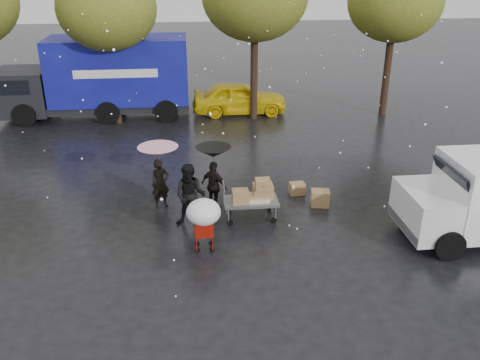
{
  "coord_description": "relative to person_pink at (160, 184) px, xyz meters",
  "views": [
    {
      "loc": [
        -0.42,
        -11.86,
        6.87
      ],
      "look_at": [
        0.94,
        1.0,
        1.04
      ],
      "focal_mm": 38.0,
      "sensor_mm": 36.0,
      "label": 1
    }
  ],
  "objects": [
    {
      "name": "person_pink",
      "position": [
        0.0,
        0.0,
        0.0
      ],
      "size": [
        0.63,
        0.52,
        1.48
      ],
      "primitive_type": "imported",
      "rotation": [
        0.0,
        0.0,
        0.36
      ],
      "color": "black",
      "rests_on": "ground"
    },
    {
      "name": "umbrella_black",
      "position": [
        1.54,
        -0.33,
        1.04
      ],
      "size": [
        1.0,
        1.0,
        1.94
      ],
      "color": "#4C4C4C",
      "rests_on": "ground"
    },
    {
      "name": "person_middle",
      "position": [
        0.85,
        -1.2,
        0.15
      ],
      "size": [
        1.0,
        0.85,
        1.78
      ],
      "primitive_type": "imported",
      "rotation": [
        0.0,
        0.0,
        -0.23
      ],
      "color": "black",
      "rests_on": "ground"
    },
    {
      "name": "box_ground_near",
      "position": [
        4.65,
        -0.41,
        -0.5
      ],
      "size": [
        0.59,
        0.51,
        0.47
      ],
      "primitive_type": "cube",
      "rotation": [
        0.0,
        0.0,
        -0.17
      ],
      "color": "brown",
      "rests_on": "ground"
    },
    {
      "name": "shopping_cart",
      "position": [
        1.15,
        -2.63,
        0.32
      ],
      "size": [
        0.84,
        0.84,
        1.46
      ],
      "color": "#A41509",
      "rests_on": "ground"
    },
    {
      "name": "umbrella_pink",
      "position": [
        -0.0,
        -0.0,
        0.99
      ],
      "size": [
        1.15,
        1.15,
        1.88
      ],
      "color": "#4C4C4C",
      "rests_on": "ground"
    },
    {
      "name": "vendor_cart",
      "position": [
        2.6,
        -1.03,
        -0.01
      ],
      "size": [
        1.52,
        0.8,
        1.27
      ],
      "color": "slate",
      "rests_on": "ground"
    },
    {
      "name": "person_black",
      "position": [
        1.54,
        -0.33,
        0.0
      ],
      "size": [
        0.9,
        0.84,
        1.49
      ],
      "primitive_type": "imported",
      "rotation": [
        0.0,
        0.0,
        2.43
      ],
      "color": "black",
      "rests_on": "ground"
    },
    {
      "name": "ground",
      "position": [
        1.31,
        -1.65,
        -0.74
      ],
      "size": [
        90.0,
        90.0,
        0.0
      ],
      "primitive_type": "plane",
      "color": "black",
      "rests_on": "ground"
    },
    {
      "name": "tree_row",
      "position": [
        0.85,
        8.35,
        4.28
      ],
      "size": [
        21.6,
        4.4,
        7.12
      ],
      "color": "black",
      "rests_on": "ground"
    },
    {
      "name": "yellow_taxi",
      "position": [
        3.26,
        9.18,
        -0.01
      ],
      "size": [
        4.31,
        1.77,
        1.46
      ],
      "primitive_type": "imported",
      "rotation": [
        0.0,
        0.0,
        1.56
      ],
      "color": "yellow",
      "rests_on": "ground"
    },
    {
      "name": "box_ground_far",
      "position": [
        4.15,
        0.44,
        -0.56
      ],
      "size": [
        0.48,
        0.39,
        0.35
      ],
      "primitive_type": "cube",
      "rotation": [
        0.0,
        0.0,
        0.09
      ],
      "color": "brown",
      "rests_on": "ground"
    },
    {
      "name": "blue_truck",
      "position": [
        -2.9,
        9.37,
        1.02
      ],
      "size": [
        8.3,
        2.6,
        3.5
      ],
      "color": "navy",
      "rests_on": "ground"
    }
  ]
}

